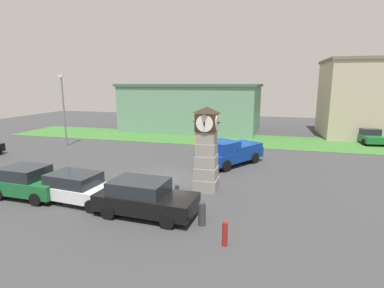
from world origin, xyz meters
name	(u,v)px	position (x,y,z in m)	size (l,w,h in m)	color
ground_plane	(170,178)	(0.00, 0.00, 0.00)	(74.16, 74.16, 0.00)	#38383A
clock_tower	(206,151)	(2.64, -1.45, 2.22)	(1.52, 1.43, 4.62)	gray
bollard_near_tower	(225,233)	(4.54, -6.95, 0.49)	(0.20, 0.20, 0.97)	maroon
bollard_mid_row	(202,213)	(3.37, -5.60, 0.55)	(0.31, 0.31, 1.08)	#333338
bollard_far_row	(189,202)	(2.52, -4.49, 0.50)	(0.28, 0.28, 0.99)	#333338
bollard_end_row	(177,193)	(1.62, -3.57, 0.48)	(0.22, 0.22, 0.95)	#333338
car_navy_sedan	(29,182)	(-6.08, -4.79, 0.80)	(3.89, 2.12, 1.60)	#19602D
car_near_tower	(78,187)	(-3.15, -4.76, 0.75)	(4.54, 2.25, 1.46)	silver
car_by_building	(144,197)	(0.64, -5.27, 0.81)	(4.59, 2.26, 1.60)	black
car_far_lot	(368,136)	(15.22, 15.48, 0.76)	(2.26, 4.05, 1.49)	#19602D
pickup_truck	(230,152)	(3.20, 4.13, 0.93)	(4.57, 5.57, 1.85)	navy
pedestrian_near_bench	(197,143)	(-0.01, 6.96, 0.91)	(0.46, 0.38, 1.60)	#338C4C
street_lamp_near_road	(64,106)	(-12.65, 6.77, 3.78)	(0.50, 0.24, 6.56)	slate
warehouse_blue_far	(192,107)	(-3.73, 19.32, 2.85)	(16.84, 9.83, 5.69)	gray
storefront_low_left	(379,98)	(17.04, 19.68, 4.17)	(11.81, 8.56, 8.33)	#B7A88E
grass_verge_far	(208,139)	(-0.41, 13.60, 0.02)	(44.50, 7.02, 0.04)	#386B2D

